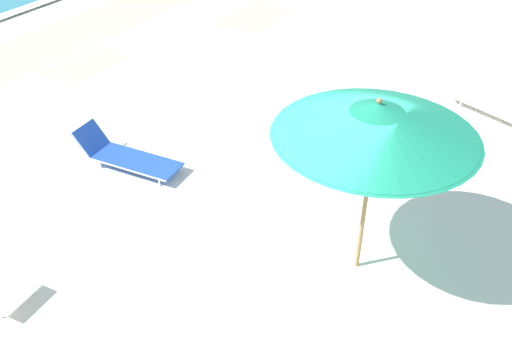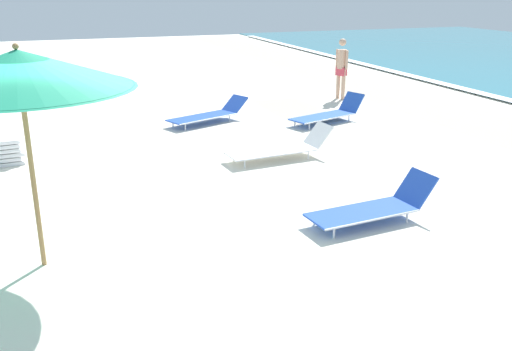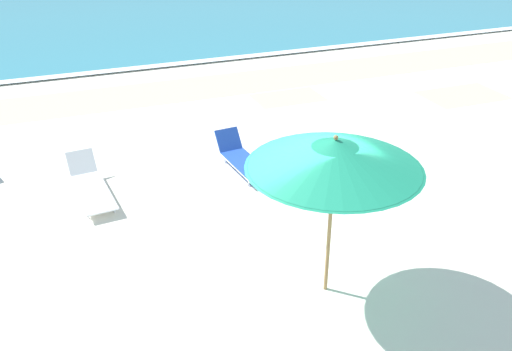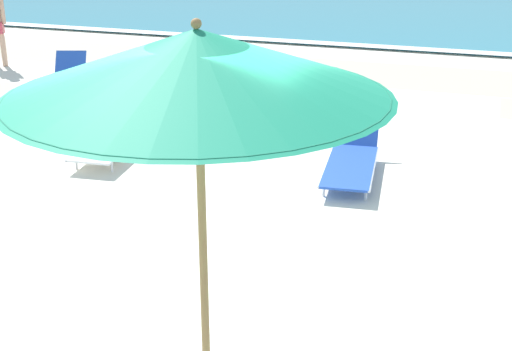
# 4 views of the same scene
# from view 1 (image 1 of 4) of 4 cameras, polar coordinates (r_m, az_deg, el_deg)

# --- Properties ---
(ground_plane) EXTENTS (60.00, 60.00, 0.16)m
(ground_plane) POSITION_cam_1_polar(r_m,az_deg,el_deg) (8.36, 2.35, -9.22)
(ground_plane) COLOR silver
(beach_umbrella) EXTENTS (2.56, 2.56, 2.68)m
(beach_umbrella) POSITION_cam_1_polar(r_m,az_deg,el_deg) (6.99, 11.98, 5.45)
(beach_umbrella) COLOR #9E7547
(beach_umbrella) RESTS_ON ground_plane
(sun_lounger_near_water_left) EXTENTS (1.37, 2.41, 0.51)m
(sun_lounger_near_water_left) POSITION_cam_1_polar(r_m,az_deg,el_deg) (12.82, 22.36, 6.63)
(sun_lounger_near_water_left) COLOR white
(sun_lounger_near_water_left) RESTS_ON ground_plane
(sun_lounger_near_water_right) EXTENTS (0.79, 2.00, 0.63)m
(sun_lounger_near_water_right) POSITION_cam_1_polar(r_m,az_deg,el_deg) (10.40, -12.82, 1.93)
(sun_lounger_near_water_right) COLOR blue
(sun_lounger_near_water_right) RESTS_ON ground_plane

